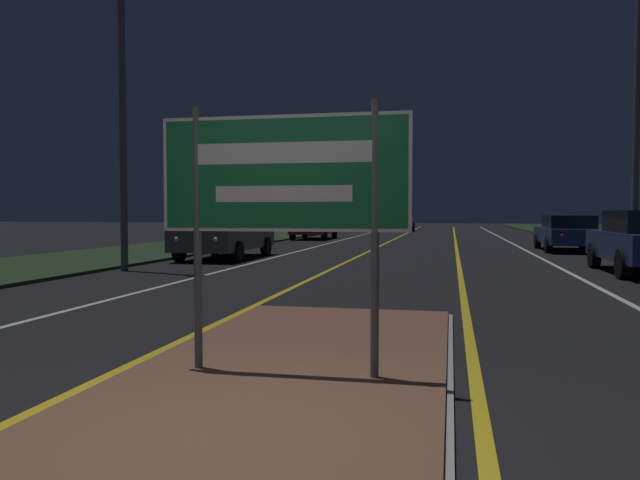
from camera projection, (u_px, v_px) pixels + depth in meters
ground_plane at (219, 451)px, 3.84m from camera, size 160.00×160.00×0.00m
median_island at (284, 379)px, 5.33m from camera, size 2.84×7.34×0.10m
verge_left at (178, 247)px, 25.34m from camera, size 5.00×100.00×0.08m
centre_line_yellow_left at (384, 244)px, 28.61m from camera, size 0.12×70.00×0.01m
centre_line_yellow_right at (456, 245)px, 27.94m from camera, size 0.12×70.00×0.01m
lane_line_white_left at (329, 243)px, 29.14m from camera, size 0.12×70.00×0.01m
lane_line_white_right at (516, 245)px, 27.41m from camera, size 0.12×70.00×0.01m
edge_line_white_left at (267, 243)px, 29.76m from camera, size 0.10×70.00×0.01m
edge_line_white_right at (589, 246)px, 26.79m from camera, size 0.10×70.00×0.01m
highway_sign at (283, 184)px, 5.25m from camera, size 2.16×0.07×2.29m
streetlight_left_near at (121, 13)px, 15.27m from camera, size 0.45×0.45×10.74m
streetlight_right_near at (639, 32)px, 16.21m from camera, size 0.57×0.57×9.22m
car_receding_1 at (567, 232)px, 23.49m from camera, size 1.94×4.81×1.35m
car_approaching_0 at (226, 234)px, 19.80m from camera, size 2.04×4.68×1.45m
car_approaching_1 at (315, 225)px, 33.97m from camera, size 1.93×4.61×1.40m
car_approaching_2 at (401, 221)px, 48.19m from camera, size 1.96×4.23×1.46m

